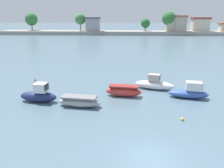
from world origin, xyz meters
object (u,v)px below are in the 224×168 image
moored_boat_4 (189,92)px  mooring_buoy_0 (35,80)px  moored_boat_1 (79,102)px  mooring_buoy_1 (182,119)px  moored_boat_2 (124,91)px  moored_boat_3 (154,84)px  moored_boat_0 (39,95)px

moored_boat_4 → mooring_buoy_0: 19.68m
moored_boat_1 → mooring_buoy_1: 9.64m
moored_boat_1 → mooring_buoy_0: size_ratio=17.29×
moored_boat_2 → moored_boat_3: moored_boat_3 is taller
moored_boat_0 → moored_boat_3: moored_boat_0 is taller
mooring_buoy_1 → moored_boat_0: bearing=164.9°
moored_boat_0 → moored_boat_4: 15.76m
moored_boat_0 → mooring_buoy_0: size_ratio=15.87×
moored_boat_0 → moored_boat_4: (15.63, 2.03, -0.08)m
moored_boat_0 → moored_boat_3: (12.25, 4.84, -0.10)m
moored_boat_1 → moored_boat_4: (11.27, 3.05, 0.13)m
moored_boat_1 → mooring_buoy_0: 11.43m
moored_boat_0 → moored_boat_2: size_ratio=1.00×
moored_boat_2 → mooring_buoy_0: (-11.89, 5.31, -0.45)m
mooring_buoy_0 → mooring_buoy_1: 20.24m
moored_boat_4 → moored_boat_1: bearing=-156.1°
moored_boat_2 → moored_boat_0: bearing=-159.1°
moored_boat_0 → moored_boat_4: size_ratio=0.91×
moored_boat_0 → moored_boat_2: bearing=20.4°
moored_boat_4 → mooring_buoy_0: bearing=172.7°
moored_boat_1 → mooring_buoy_0: moored_boat_1 is taller
moored_boat_3 → mooring_buoy_1: size_ratio=17.94×
moored_boat_0 → moored_boat_3: bearing=27.8°
moored_boat_3 → mooring_buoy_0: (-15.53, 2.64, -0.48)m
moored_boat_2 → mooring_buoy_0: 13.03m
moored_boat_1 → mooring_buoy_1: (9.27, -2.64, -0.36)m
moored_boat_0 → moored_boat_4: moored_boat_0 is taller
mooring_buoy_0 → moored_boat_1: bearing=-48.1°
mooring_buoy_0 → mooring_buoy_1: mooring_buoy_1 is taller
moored_boat_1 → moored_boat_4: moored_boat_4 is taller
moored_boat_2 → mooring_buoy_1: bearing=-42.5°
mooring_buoy_0 → moored_boat_4: bearing=-16.1°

